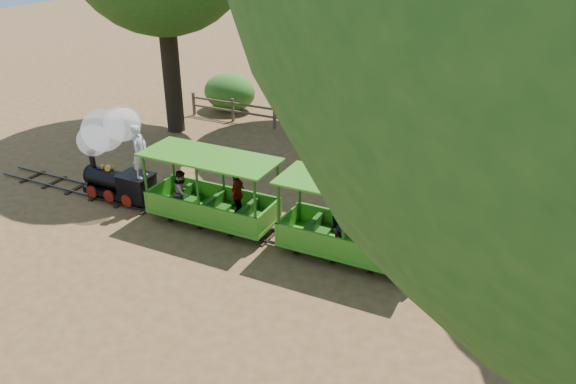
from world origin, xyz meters
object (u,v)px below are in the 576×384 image
at_px(carriage_front, 211,198).
at_px(carriage_rear, 353,230).
at_px(fence, 393,133).
at_px(locomotive, 111,146).

height_order(carriage_front, carriage_rear, same).
bearing_deg(fence, carriage_front, -109.28).
bearing_deg(carriage_front, carriage_rear, 0.96).
height_order(locomotive, carriage_front, locomotive).
relative_size(carriage_front, carriage_rear, 1.00).
distance_m(carriage_front, fence, 8.52).
relative_size(carriage_front, fence, 0.21).
distance_m(locomotive, carriage_rear, 7.74).
distance_m(carriage_front, carriage_rear, 4.16).
height_order(carriage_front, fence, carriage_front).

